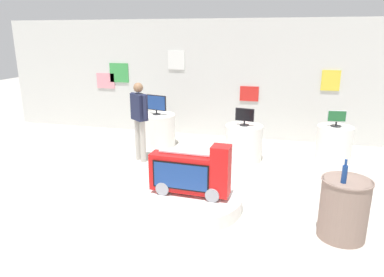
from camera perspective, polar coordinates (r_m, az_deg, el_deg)
name	(u,v)px	position (r m, az deg, el deg)	size (l,w,h in m)	color
ground_plane	(173,213)	(5.52, -3.12, -11.89)	(30.00, 30.00, 0.00)	#B2ADA3
back_wall_display	(224,80)	(9.28, 5.21, 9.39)	(12.43, 0.13, 2.99)	silver
main_display_pedestal	(190,201)	(5.62, -0.37, -10.00)	(1.63, 1.63, 0.22)	white
novelty_firetruck_tv	(191,174)	(5.42, -0.16, -5.74)	(1.24, 0.37, 0.84)	gray
display_pedestal_left_rear	(244,143)	(7.69, 8.26, -0.68)	(0.79, 0.79, 0.76)	white
tv_on_left_rear	(245,116)	(7.54, 8.44, 3.54)	(0.40, 0.20, 0.37)	black
display_pedestal_center_rear	(157,130)	(8.68, -5.63, 1.39)	(0.88, 0.88, 0.76)	white
tv_on_center_rear	(156,104)	(8.54, -5.75, 5.58)	(0.53, 0.19, 0.47)	black
display_pedestal_right_rear	(334,144)	(8.10, 21.77, -0.81)	(0.73, 0.73, 0.76)	white
tv_on_right_rear	(337,118)	(7.96, 22.19, 3.05)	(0.38, 0.22, 0.34)	black
side_table_round	(344,208)	(5.15, 23.15, -10.25)	(0.64, 0.64, 0.82)	gray
bottle_on_side_table	(345,174)	(4.83, 23.25, -5.18)	(0.07, 0.07, 0.31)	navy
shopper_browsing_near_truck	(139,116)	(7.49, -8.43, 3.62)	(0.46, 0.39, 1.67)	#B2ADA3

